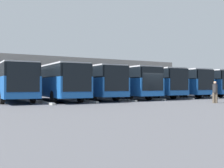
{
  "coord_description": "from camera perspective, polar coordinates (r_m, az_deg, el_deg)",
  "views": [
    {
      "loc": [
        15.91,
        19.52,
        1.41
      ],
      "look_at": [
        0.93,
        -5.71,
        1.56
      ],
      "focal_mm": 45.0,
      "sensor_mm": 36.0,
      "label": 1
    }
  ],
  "objects": [
    {
      "name": "bus_6",
      "position": [
        26.23,
        -19.96,
        0.55
      ],
      "size": [
        2.97,
        11.55,
        3.18
      ],
      "rotation": [
        0.0,
        0.0,
        -0.03
      ],
      "color": "#19519E",
      "rests_on": "ground_plane"
    },
    {
      "name": "curb_divider_4",
      "position": [
        25.73,
        -6.83,
        -3.26
      ],
      "size": [
        0.51,
        7.92,
        0.15
      ],
      "primitive_type": "cube",
      "rotation": [
        0.0,
        0.0,
        -0.03
      ],
      "color": "#9E9E99",
      "rests_on": "ground_plane"
    },
    {
      "name": "bus_4",
      "position": [
        28.01,
        -4.8,
        0.48
      ],
      "size": [
        2.97,
        11.55,
        3.18
      ],
      "rotation": [
        0.0,
        0.0,
        -0.03
      ],
      "color": "#19519E",
      "rests_on": "ground_plane"
    },
    {
      "name": "bus_2",
      "position": [
        32.24,
        6.7,
        0.38
      ],
      "size": [
        2.97,
        11.55,
        3.18
      ],
      "rotation": [
        0.0,
        0.0,
        -0.03
      ],
      "color": "#19519E",
      "rests_on": "ground_plane"
    },
    {
      "name": "curb_divider_2",
      "position": [
        29.8,
        5.88,
        -2.85
      ],
      "size": [
        0.51,
        7.92,
        0.15
      ],
      "primitive_type": "cube",
      "rotation": [
        0.0,
        0.0,
        -0.03
      ],
      "color": "#9E9E99",
      "rests_on": "ground_plane"
    },
    {
      "name": "bus_3",
      "position": [
        29.7,
        1.68,
        0.43
      ],
      "size": [
        2.97,
        11.55,
        3.18
      ],
      "rotation": [
        0.0,
        0.0,
        -0.03
      ],
      "color": "#19519E",
      "rests_on": "ground_plane"
    },
    {
      "name": "bus_1",
      "position": [
        34.53,
        11.63,
        0.34
      ],
      "size": [
        2.97,
        11.55,
        3.18
      ],
      "rotation": [
        0.0,
        0.0,
        -0.03
      ],
      "color": "#19519E",
      "rests_on": "ground_plane"
    },
    {
      "name": "curb_divider_1",
      "position": [
        32.07,
        11.25,
        -2.67
      ],
      "size": [
        0.51,
        7.92,
        0.15
      ],
      "primitive_type": "cube",
      "rotation": [
        0.0,
        0.0,
        -0.03
      ],
      "color": "#9E9E99",
      "rests_on": "ground_plane"
    },
    {
      "name": "curb_divider_0",
      "position": [
        34.61,
        15.81,
        -2.49
      ],
      "size": [
        0.51,
        7.92,
        0.15
      ],
      "primitive_type": "cube",
      "rotation": [
        0.0,
        0.0,
        -0.03
      ],
      "color": "#9E9E99",
      "rests_on": "ground_plane"
    },
    {
      "name": "ground_plane",
      "position": [
        25.22,
        8.48,
        -3.49
      ],
      "size": [
        600.0,
        600.0,
        0.0
      ],
      "primitive_type": "plane",
      "color": "#5B5B60"
    },
    {
      "name": "bus_0",
      "position": [
        37.09,
        15.86,
        0.3
      ],
      "size": [
        2.97,
        11.55,
        3.18
      ],
      "rotation": [
        0.0,
        0.0,
        -0.03
      ],
      "color": "#19519E",
      "rests_on": "ground_plane"
    },
    {
      "name": "curb_divider_5",
      "position": [
        24.09,
        -14.47,
        -3.46
      ],
      "size": [
        0.51,
        7.92,
        0.15
      ],
      "primitive_type": "cube",
      "rotation": [
        0.0,
        0.0,
        -0.03
      ],
      "color": "#9E9E99",
      "rests_on": "ground_plane"
    },
    {
      "name": "bus_5",
      "position": [
        26.23,
        -11.65,
        0.53
      ],
      "size": [
        2.97,
        11.55,
        3.18
      ],
      "rotation": [
        0.0,
        0.0,
        -0.03
      ],
      "color": "#19519E",
      "rests_on": "ground_plane"
    },
    {
      "name": "station_building",
      "position": [
        46.93,
        -10.88,
        1.42
      ],
      "size": [
        38.65,
        15.09,
        5.55
      ],
      "color": "gray",
      "rests_on": "ground_plane"
    },
    {
      "name": "pedestrian",
      "position": [
        23.83,
        20.2,
        -1.41
      ],
      "size": [
        0.53,
        0.53,
        1.74
      ],
      "rotation": [
        0.0,
        0.0,
        5.77
      ],
      "color": "brown",
      "rests_on": "ground_plane"
    },
    {
      "name": "curb_divider_3",
      "position": [
        27.33,
        0.33,
        -3.09
      ],
      "size": [
        0.51,
        7.92,
        0.15
      ],
      "primitive_type": "cube",
      "rotation": [
        0.0,
        0.0,
        -0.03
      ],
      "color": "#9E9E99",
      "rests_on": "ground_plane"
    }
  ]
}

